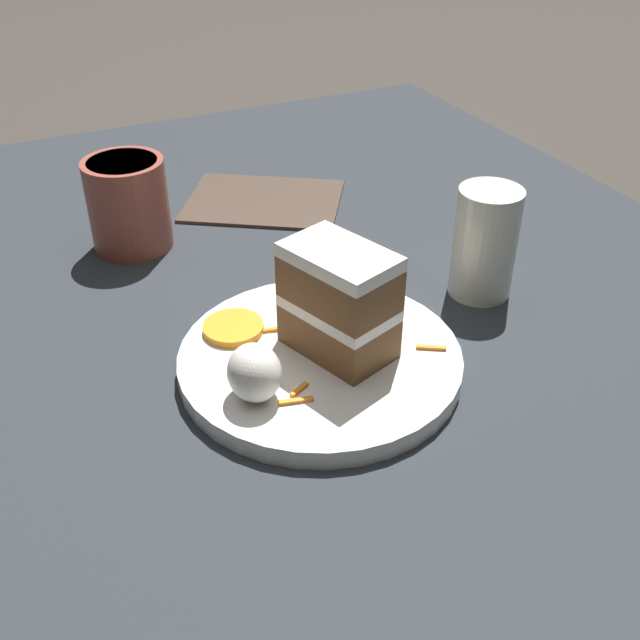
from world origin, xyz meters
TOP-DOWN VIEW (x-y plane):
  - ground_plane at (0.00, 0.00)m, footprint 6.00×6.00m
  - dining_table at (0.00, 0.00)m, footprint 1.38×0.92m
  - plate at (-0.03, -0.03)m, footprint 0.24×0.24m
  - cake_slice at (-0.03, -0.01)m, footprint 0.10×0.08m
  - cream_dollop at (0.00, -0.10)m, footprint 0.05×0.04m
  - orange_garnish at (-0.09, -0.08)m, footprint 0.05×0.05m
  - carrot_shreds_scatter at (-0.01, -0.02)m, footprint 0.11×0.16m
  - drinking_glass at (-0.07, 0.16)m, footprint 0.06×0.06m
  - coffee_mug at (-0.31, -0.12)m, footprint 0.08×0.08m
  - menu_card at (-0.35, 0.05)m, footprint 0.21×0.23m

SIDE VIEW (x-z plane):
  - ground_plane at x=0.00m, z-range 0.00..0.00m
  - dining_table at x=0.00m, z-range 0.00..0.03m
  - menu_card at x=-0.35m, z-range 0.03..0.03m
  - plate at x=-0.03m, z-range 0.03..0.04m
  - carrot_shreds_scatter at x=-0.01m, z-range 0.04..0.05m
  - orange_garnish at x=-0.09m, z-range 0.04..0.05m
  - cream_dollop at x=0.00m, z-range 0.04..0.09m
  - drinking_glass at x=-0.07m, z-range 0.02..0.13m
  - coffee_mug at x=-0.31m, z-range 0.03..0.13m
  - cake_slice at x=-0.03m, z-range 0.04..0.14m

